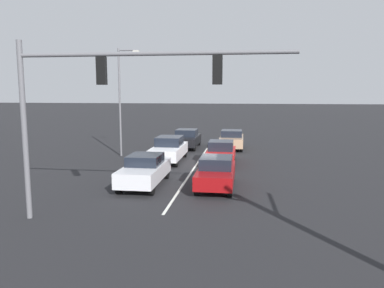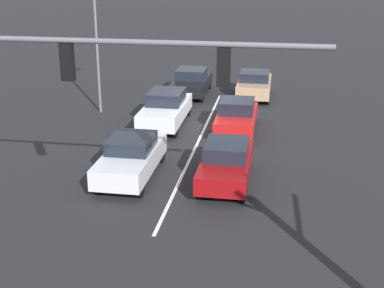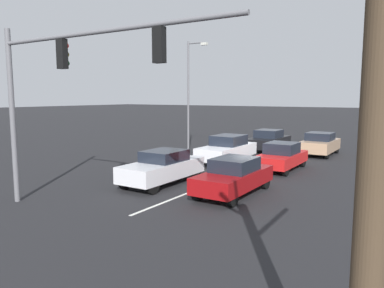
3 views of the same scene
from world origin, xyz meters
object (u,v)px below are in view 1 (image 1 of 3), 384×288
(car_white_midlane_second, at_px, (169,149))
(car_tan_leftlane_third, at_px, (232,140))
(traffic_signal_gantry, at_px, (99,92))
(car_maroon_leftlane_front, at_px, (216,172))
(street_lamp_right_shoulder, at_px, (122,95))
(car_black_midlane_third, at_px, (187,139))
(car_red_leftlane_second, at_px, (221,152))
(car_silver_midlane_front, at_px, (145,170))

(car_white_midlane_second, distance_m, car_tan_leftlane_third, 7.23)
(car_tan_leftlane_third, bearing_deg, traffic_signal_gantry, 77.43)
(car_maroon_leftlane_front, distance_m, traffic_signal_gantry, 7.61)
(car_white_midlane_second, height_order, street_lamp_right_shoulder, street_lamp_right_shoulder)
(traffic_signal_gantry, bearing_deg, car_black_midlane_third, -90.92)
(car_maroon_leftlane_front, height_order, traffic_signal_gantry, traffic_signal_gantry)
(car_white_midlane_second, height_order, traffic_signal_gantry, traffic_signal_gantry)
(car_black_midlane_third, bearing_deg, car_red_leftlane_second, 116.68)
(car_black_midlane_third, xyz_separation_m, street_lamp_right_shoulder, (4.00, 4.48, 3.61))
(car_red_leftlane_second, distance_m, car_tan_leftlane_third, 6.41)
(car_maroon_leftlane_front, height_order, car_white_midlane_second, car_white_midlane_second)
(car_silver_midlane_front, height_order, car_white_midlane_second, car_white_midlane_second)
(car_white_midlane_second, distance_m, street_lamp_right_shoulder, 5.40)
(car_silver_midlane_front, height_order, car_tan_leftlane_third, car_tan_leftlane_third)
(car_white_midlane_second, bearing_deg, traffic_signal_gantry, 89.89)
(car_tan_leftlane_third, bearing_deg, car_silver_midlane_front, 72.92)
(car_white_midlane_second, relative_size, car_black_midlane_third, 1.06)
(car_silver_midlane_front, relative_size, car_maroon_leftlane_front, 1.04)
(car_maroon_leftlane_front, bearing_deg, car_black_midlane_third, -74.89)
(car_silver_midlane_front, height_order, street_lamp_right_shoulder, street_lamp_right_shoulder)
(car_red_leftlane_second, distance_m, street_lamp_right_shoulder, 8.33)
(car_tan_leftlane_third, distance_m, car_black_midlane_third, 3.70)
(car_tan_leftlane_third, bearing_deg, car_black_midlane_third, -0.72)
(car_maroon_leftlane_front, bearing_deg, car_silver_midlane_front, 1.97)
(car_white_midlane_second, bearing_deg, car_black_midlane_third, -92.52)
(car_white_midlane_second, height_order, car_tan_leftlane_third, car_white_midlane_second)
(car_maroon_leftlane_front, xyz_separation_m, car_tan_leftlane_third, (-0.32, -12.48, 0.02))
(car_red_leftlane_second, xyz_separation_m, traffic_signal_gantry, (3.52, 11.50, 3.91))
(car_black_midlane_third, bearing_deg, car_white_midlane_second, 87.48)
(car_white_midlane_second, xyz_separation_m, traffic_signal_gantry, (0.02, 11.85, 3.81))
(car_tan_leftlane_third, height_order, car_black_midlane_third, car_black_midlane_third)
(car_silver_midlane_front, xyz_separation_m, car_maroon_leftlane_front, (-3.55, -0.12, -0.03))
(car_red_leftlane_second, height_order, car_black_midlane_third, car_black_midlane_third)
(car_red_leftlane_second, distance_m, car_black_midlane_third, 7.20)
(car_red_leftlane_second, xyz_separation_m, car_tan_leftlane_third, (-0.47, -6.39, 0.04))
(car_black_midlane_third, distance_m, street_lamp_right_shoulder, 7.00)
(car_maroon_leftlane_front, distance_m, street_lamp_right_shoulder, 11.51)
(car_silver_midlane_front, relative_size, car_white_midlane_second, 0.96)
(street_lamp_right_shoulder, bearing_deg, car_maroon_leftlane_front, 132.51)
(car_black_midlane_third, bearing_deg, car_maroon_leftlane_front, 105.11)
(car_black_midlane_third, relative_size, traffic_signal_gantry, 0.46)
(car_maroon_leftlane_front, bearing_deg, car_tan_leftlane_third, -91.47)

